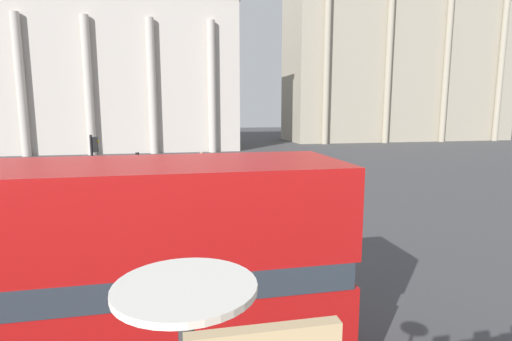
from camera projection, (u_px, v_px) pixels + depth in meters
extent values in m
cylinder|color=black|center=(248.00, 315.00, 8.87)|extent=(0.98, 0.22, 0.98)
cube|color=#B71414|center=(36.00, 330.00, 6.75)|extent=(10.54, 2.51, 1.66)
cube|color=#2D3842|center=(31.00, 271.00, 6.59)|extent=(10.33, 2.54, 0.45)
cube|color=#B71414|center=(26.00, 213.00, 6.44)|extent=(10.54, 2.51, 1.53)
cylinder|color=silver|center=(185.00, 288.00, 1.65)|extent=(0.60, 0.60, 0.03)
cube|color=#BCB2A8|center=(99.00, 79.00, 48.68)|extent=(32.67, 12.85, 17.14)
cube|color=#ADA399|center=(95.00, 3.00, 47.31)|extent=(33.27, 13.45, 0.50)
cylinder|color=#BCB2A8|center=(21.00, 86.00, 40.93)|extent=(0.90, 0.90, 14.57)
cylinder|color=#BCB2A8|center=(88.00, 87.00, 42.23)|extent=(0.90, 0.90, 14.57)
cylinder|color=#BCB2A8|center=(152.00, 87.00, 43.53)|extent=(0.90, 0.90, 14.57)
cylinder|color=#BCB2A8|center=(212.00, 88.00, 44.83)|extent=(0.90, 0.90, 14.57)
cube|color=#A39984|center=(398.00, 59.00, 62.50)|extent=(34.85, 10.19, 25.37)
cylinder|color=#A39984|center=(327.00, 66.00, 54.66)|extent=(0.90, 0.90, 21.57)
cylinder|color=#A39984|center=(388.00, 67.00, 56.51)|extent=(0.90, 0.90, 21.57)
cylinder|color=#A39984|center=(446.00, 68.00, 58.35)|extent=(0.90, 0.90, 21.57)
cylinder|color=#A39984|center=(501.00, 69.00, 60.20)|extent=(0.90, 0.90, 21.57)
cylinder|color=black|center=(140.00, 208.00, 12.99)|extent=(0.12, 0.12, 3.64)
cube|color=black|center=(144.00, 166.00, 12.81)|extent=(0.20, 0.24, 0.70)
sphere|color=green|center=(147.00, 162.00, 12.81)|extent=(0.14, 0.14, 0.14)
cylinder|color=black|center=(93.00, 176.00, 18.62)|extent=(0.12, 0.12, 3.82)
cube|color=black|center=(95.00, 145.00, 18.43)|extent=(0.20, 0.24, 0.70)
sphere|color=gold|center=(98.00, 141.00, 18.42)|extent=(0.14, 0.14, 0.14)
cylinder|color=black|center=(275.00, 177.00, 27.57)|extent=(0.60, 0.18, 0.60)
cylinder|color=black|center=(282.00, 182.00, 25.88)|extent=(0.60, 0.18, 0.60)
cylinder|color=black|center=(235.00, 179.00, 27.01)|extent=(0.60, 0.18, 0.60)
cylinder|color=black|center=(239.00, 183.00, 25.32)|extent=(0.60, 0.18, 0.60)
cube|color=#B2B5BA|center=(258.00, 176.00, 26.40)|extent=(4.20, 1.75, 0.55)
cube|color=#2D3842|center=(255.00, 168.00, 26.28)|extent=(1.89, 1.61, 0.50)
cylinder|color=#282B33|center=(260.00, 170.00, 29.98)|extent=(0.14, 0.14, 0.80)
cylinder|color=#282B33|center=(263.00, 170.00, 30.02)|extent=(0.14, 0.14, 0.80)
cylinder|color=silver|center=(262.00, 161.00, 29.89)|extent=(0.32, 0.32, 0.63)
sphere|color=tan|center=(262.00, 155.00, 29.82)|extent=(0.22, 0.22, 0.22)
cylinder|color=#282B33|center=(40.00, 251.00, 13.10)|extent=(0.14, 0.14, 0.82)
cylinder|color=#282B33|center=(46.00, 250.00, 13.14)|extent=(0.14, 0.14, 0.82)
cylinder|color=#606638|center=(41.00, 229.00, 13.01)|extent=(0.32, 0.32, 0.65)
sphere|color=tan|center=(40.00, 216.00, 12.94)|extent=(0.22, 0.22, 0.22)
cylinder|color=#282B33|center=(200.00, 171.00, 29.66)|extent=(0.14, 0.14, 0.88)
cylinder|color=#282B33|center=(203.00, 170.00, 29.70)|extent=(0.14, 0.14, 0.88)
cylinder|color=yellow|center=(201.00, 160.00, 29.56)|extent=(0.32, 0.32, 0.69)
sphere|color=tan|center=(201.00, 154.00, 29.49)|extent=(0.24, 0.24, 0.24)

